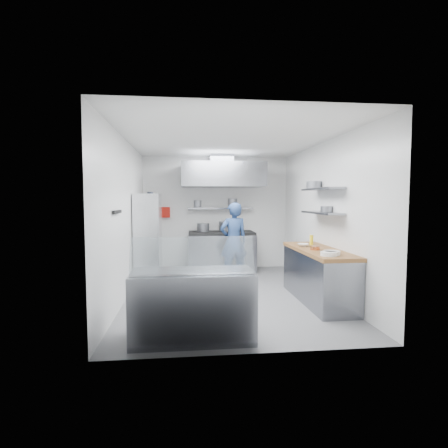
{
  "coord_description": "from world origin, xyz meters",
  "views": [
    {
      "loc": [
        -0.75,
        -6.26,
        1.73
      ],
      "look_at": [
        0.0,
        0.6,
        1.25
      ],
      "focal_mm": 28.0,
      "sensor_mm": 36.0,
      "label": 1
    }
  ],
  "objects": [
    {
      "name": "ceiling",
      "position": [
        0.0,
        0.0,
        2.8
      ],
      "size": [
        5.0,
        5.0,
        0.0
      ],
      "primitive_type": "plane",
      "rotation": [
        3.14,
        0.0,
        0.0
      ],
      "color": "silver",
      "rests_on": "wall_back"
    },
    {
      "name": "plate_stack_a",
      "position": [
        1.44,
        -1.23,
        0.93
      ],
      "size": [
        0.25,
        0.25,
        0.06
      ],
      "primitive_type": "cylinder",
      "color": "white",
      "rests_on": "prep_counter_top"
    },
    {
      "name": "hood_duct",
      "position": [
        0.1,
        2.15,
        2.68
      ],
      "size": [
        0.55,
        0.55,
        0.24
      ],
      "primitive_type": "cube",
      "color": "slate",
      "rests_on": "extractor_hood"
    },
    {
      "name": "rack_jar",
      "position": [
        -1.48,
        1.07,
        1.8
      ],
      "size": [
        0.12,
        0.12,
        0.18
      ],
      "primitive_type": "cylinder",
      "color": "black",
      "rests_on": "wire_rack"
    },
    {
      "name": "wire_rack",
      "position": [
        -1.53,
        1.05,
        0.93
      ],
      "size": [
        0.5,
        0.9,
        1.85
      ],
      "primitive_type": "cube",
      "color": "silver",
      "rests_on": "floor"
    },
    {
      "name": "display_case",
      "position": [
        -0.67,
        -2.0,
        0.42
      ],
      "size": [
        1.5,
        0.7,
        0.85
      ],
      "primitive_type": "cube",
      "color": "gray",
      "rests_on": "floor"
    },
    {
      "name": "shelf_pot_c",
      "position": [
        1.71,
        -0.35,
        1.57
      ],
      "size": [
        0.21,
        0.21,
        0.1
      ],
      "primitive_type": "cylinder",
      "color": "slate",
      "rests_on": "wall_shelf_lower"
    },
    {
      "name": "cooktop",
      "position": [
        0.1,
        2.1,
        0.93
      ],
      "size": [
        1.57,
        0.78,
        0.06
      ],
      "primitive_type": "cube",
      "color": "black",
      "rests_on": "gas_range"
    },
    {
      "name": "knife_strip",
      "position": [
        -1.78,
        -0.9,
        1.55
      ],
      "size": [
        0.04,
        0.55,
        0.05
      ],
      "primitive_type": "cube",
      "color": "black",
      "rests_on": "wall_left"
    },
    {
      "name": "rack_bin_b",
      "position": [
        -1.53,
        1.35,
        1.3
      ],
      "size": [
        0.13,
        0.17,
        0.15
      ],
      "primitive_type": "cube",
      "color": "yellow",
      "rests_on": "wire_rack"
    },
    {
      "name": "wall_shelf_lower",
      "position": [
        1.64,
        -0.3,
        1.5
      ],
      "size": [
        0.3,
        1.3,
        0.04
      ],
      "primitive_type": "cube",
      "color": "gray",
      "rests_on": "wall_right"
    },
    {
      "name": "wall_shelf_upper",
      "position": [
        1.64,
        -0.3,
        1.92
      ],
      "size": [
        0.3,
        1.3,
        0.04
      ],
      "primitive_type": "cube",
      "color": "gray",
      "rests_on": "wall_right"
    },
    {
      "name": "copper_pan",
      "position": [
        1.38,
        -0.71,
        0.93
      ],
      "size": [
        0.16,
        0.16,
        0.06
      ],
      "primitive_type": "cylinder",
      "color": "#BA6134",
      "rests_on": "prep_counter_top"
    },
    {
      "name": "plate_stack_b",
      "position": [
        1.36,
        -1.33,
        0.93
      ],
      "size": [
        0.25,
        0.25,
        0.06
      ],
      "primitive_type": "cylinder",
      "color": "white",
      "rests_on": "prep_counter_top"
    },
    {
      "name": "floor",
      "position": [
        0.0,
        0.0,
        0.0
      ],
      "size": [
        5.0,
        5.0,
        0.0
      ],
      "primitive_type": "plane",
      "color": "#5C5C5F",
      "rests_on": "ground"
    },
    {
      "name": "shelf_pot_a",
      "position": [
        -0.46,
        2.59,
        1.63
      ],
      "size": [
        0.27,
        0.27,
        0.18
      ],
      "primitive_type": "cylinder",
      "color": "slate",
      "rests_on": "over_range_shelf"
    },
    {
      "name": "shelf_pot_d",
      "position": [
        1.67,
        0.18,
        2.01
      ],
      "size": [
        0.29,
        0.29,
        0.14
      ],
      "primitive_type": "cylinder",
      "color": "slate",
      "rests_on": "wall_shelf_upper"
    },
    {
      "name": "extractor_hood",
      "position": [
        0.1,
        1.93,
        2.3
      ],
      "size": [
        1.9,
        1.15,
        0.55
      ],
      "primitive_type": "cube",
      "color": "gray",
      "rests_on": "wall_back"
    },
    {
      "name": "red_firebox",
      "position": [
        -1.25,
        2.44,
        1.42
      ],
      "size": [
        0.22,
        0.1,
        0.26
      ],
      "primitive_type": "cube",
      "color": "#B3170E",
      "rests_on": "wall_back"
    },
    {
      "name": "stock_pot_right",
      "position": [
        0.45,
        2.37,
        1.04
      ],
      "size": [
        0.26,
        0.26,
        0.16
      ],
      "primitive_type": "cylinder",
      "color": "slate",
      "rests_on": "cooktop"
    },
    {
      "name": "rack_bin_a",
      "position": [
        -1.53,
        1.06,
        0.8
      ],
      "size": [
        0.15,
        0.19,
        0.17
      ],
      "primitive_type": "cube",
      "color": "white",
      "rests_on": "wire_rack"
    },
    {
      "name": "stock_pot_mid",
      "position": [
        0.22,
        2.22,
        1.08
      ],
      "size": [
        0.34,
        0.34,
        0.24
      ],
      "primitive_type": "cylinder",
      "color": "slate",
      "rests_on": "cooktop"
    },
    {
      "name": "wall_back",
      "position": [
        0.0,
        2.5,
        1.4
      ],
      "size": [
        3.6,
        2.8,
        0.02
      ],
      "primitive_type": "cube",
      "rotation": [
        1.57,
        0.0,
        0.0
      ],
      "color": "white",
      "rests_on": "floor"
    },
    {
      "name": "prep_counter_base",
      "position": [
        1.48,
        -0.6,
        0.42
      ],
      "size": [
        0.62,
        2.0,
        0.84
      ],
      "primitive_type": "cube",
      "color": "gray",
      "rests_on": "floor"
    },
    {
      "name": "mixing_bowl",
      "position": [
        1.33,
        -0.26,
        0.92
      ],
      "size": [
        0.24,
        0.24,
        0.05
      ],
      "primitive_type": "imported",
      "rotation": [
        0.0,
        0.0,
        -0.3
      ],
      "color": "white",
      "rests_on": "prep_counter_top"
    },
    {
      "name": "chef",
      "position": [
        0.27,
        1.18,
        0.83
      ],
      "size": [
        0.67,
        0.51,
        1.67
      ],
      "primitive_type": "imported",
      "rotation": [
        0.0,
        0.0,
        3.33
      ],
      "color": "navy",
      "rests_on": "floor"
    },
    {
      "name": "prep_counter_top",
      "position": [
        1.48,
        -0.6,
        0.87
      ],
      "size": [
        0.65,
        2.04,
        0.06
      ],
      "primitive_type": "cube",
      "color": "brown",
      "rests_on": "prep_counter_base"
    },
    {
      "name": "gas_range",
      "position": [
        0.1,
        2.1,
        0.45
      ],
      "size": [
        1.6,
        0.8,
        0.9
      ],
      "primitive_type": "cube",
      "color": "gray",
      "rests_on": "floor"
    },
    {
      "name": "wall_right",
      "position": [
        1.8,
        0.0,
        1.4
      ],
      "size": [
        2.8,
        5.0,
        0.02
      ],
      "primitive_type": "cube",
      "rotation": [
        1.57,
        0.0,
        -1.57
      ],
      "color": "white",
      "rests_on": "floor"
    },
    {
      "name": "shelf_pot_b",
      "position": [
        0.42,
        2.56,
        1.65
      ],
      "size": [
        0.27,
        0.27,
        0.22
      ],
      "primitive_type": "cylinder",
      "color": "slate",
      "rests_on": "over_range_shelf"
    },
    {
      "name": "display_glass",
      "position": [
        -0.67,
        -2.12,
        1.07
      ],
      "size": [
        1.47,
        0.19,
        0.42
      ],
      "primitive_type": "cube",
      "rotation": [
        -0.38,
        0.0,
        0.0
      ],
      "color": "silver",
      "rests_on": "display_case"
    },
    {
      "name": "wall_front",
      "position": [
        0.0,
        -2.5,
        1.4
      ],
      "size": [
        3.6,
        2.8,
        0.02
      ],
      "primitive_type": "cube",
      "rotation": [
        -1.57,
        0.0,
        0.0
      ],
      "color": "white",
      "rests_on": "floor"
    },
    {
      "name": "squeeze_bottle",
      "position": [
        1.55,
        -0.07,
        0.99
      ],
      "size": [
        0.07,
        0.07,
        0.18
      ],
      "primitive_type": "cylinder",
      "color": "yellow",
      "rests_on": "prep_counter_top"
    },
    {
      "name": "wall_left",
      "position": [
        -1.8,
        0.0,
        1.4
      ],
      "size": [
        2.8,
        5.0,
        0.02
      ],
      "primitive_type": "cube",
      "rotation": [
        1.57,
        0.0,
        1.57
      ],
      "color": "white",
      "rests_on": "floor"
    },
    {
      "name": "stock_pot_left",
      "position": [
        -0.34,
        2.19,
        1.06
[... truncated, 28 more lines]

